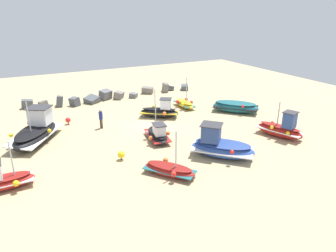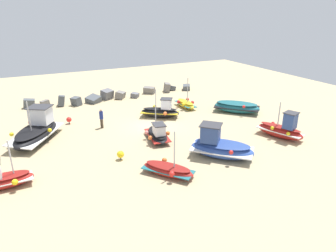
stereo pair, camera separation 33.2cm
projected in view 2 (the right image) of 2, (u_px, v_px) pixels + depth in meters
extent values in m
plane|color=tan|center=(152.00, 126.00, 26.82)|extent=(55.48, 55.48, 0.00)
ellipsoid|color=#1E6670|center=(237.00, 107.00, 30.21)|extent=(4.31, 4.37, 1.07)
cube|color=black|center=(237.00, 107.00, 30.19)|extent=(4.21, 4.27, 0.15)
ellipsoid|color=#1A565F|center=(237.00, 103.00, 30.06)|extent=(3.77, 3.83, 0.22)
sphere|color=red|center=(244.00, 107.00, 28.96)|extent=(0.28, 0.28, 0.28)
sphere|color=#EA7F75|center=(231.00, 102.00, 31.22)|extent=(0.28, 0.28, 0.28)
ellipsoid|color=maroon|center=(280.00, 132.00, 24.36)|extent=(2.41, 3.89, 1.02)
cube|color=white|center=(280.00, 131.00, 24.35)|extent=(2.35, 3.75, 0.16)
ellipsoid|color=maroon|center=(280.00, 127.00, 24.22)|extent=(2.08, 3.41, 0.22)
cube|color=#2D4784|center=(290.00, 121.00, 23.53)|extent=(1.09, 1.06, 1.22)
cube|color=#333338|center=(291.00, 113.00, 23.30)|extent=(1.27, 1.23, 0.06)
cylinder|color=#B7B7BC|center=(279.00, 114.00, 24.02)|extent=(0.08, 0.08, 1.89)
sphere|color=red|center=(273.00, 123.00, 25.37)|extent=(0.28, 0.28, 0.28)
sphere|color=yellow|center=(272.00, 128.00, 23.95)|extent=(0.28, 0.28, 0.28)
sphere|color=orange|center=(288.00, 126.00, 24.49)|extent=(0.28, 0.28, 0.28)
sphere|color=yellow|center=(288.00, 134.00, 23.14)|extent=(0.28, 0.28, 0.28)
ellipsoid|color=maroon|center=(4.00, 181.00, 17.56)|extent=(3.18, 1.33, 0.80)
cube|color=white|center=(4.00, 181.00, 17.55)|extent=(3.05, 1.35, 0.12)
ellipsoid|color=maroon|center=(3.00, 177.00, 17.45)|extent=(2.80, 1.15, 0.17)
cylinder|color=#B7B7BC|center=(11.00, 157.00, 17.30)|extent=(0.08, 0.08, 2.04)
sphere|color=yellow|center=(15.00, 182.00, 17.10)|extent=(0.34, 0.34, 0.34)
ellipsoid|color=black|center=(157.00, 136.00, 24.00)|extent=(1.80, 3.44, 0.66)
cube|color=maroon|center=(157.00, 135.00, 23.99)|extent=(1.82, 3.32, 0.07)
ellipsoid|color=black|center=(157.00, 132.00, 23.91)|extent=(1.57, 3.03, 0.12)
cube|color=white|center=(159.00, 130.00, 23.29)|extent=(0.92, 1.14, 0.76)
cube|color=#333338|center=(159.00, 124.00, 23.15)|extent=(1.07, 1.32, 0.06)
cylinder|color=#B7B7BC|center=(156.00, 117.00, 23.88)|extent=(0.08, 0.08, 2.10)
sphere|color=#EA7F75|center=(164.00, 128.00, 24.91)|extent=(0.32, 0.32, 0.32)
sphere|color=#EA7F75|center=(147.00, 133.00, 23.96)|extent=(0.32, 0.32, 0.32)
sphere|color=orange|center=(168.00, 133.00, 23.88)|extent=(0.32, 0.32, 0.32)
sphere|color=orange|center=(150.00, 138.00, 22.92)|extent=(0.32, 0.32, 0.32)
ellipsoid|color=black|center=(36.00, 134.00, 23.67)|extent=(4.71, 5.72, 1.22)
cube|color=white|center=(36.00, 134.00, 23.65)|extent=(4.60, 5.54, 0.24)
ellipsoid|color=black|center=(35.00, 129.00, 23.51)|extent=(4.10, 5.01, 0.30)
cube|color=silver|center=(41.00, 115.00, 24.22)|extent=(1.90, 1.85, 1.31)
cube|color=#333338|center=(39.00, 107.00, 23.97)|extent=(2.21, 2.15, 0.06)
cylinder|color=#B7B7BC|center=(29.00, 116.00, 22.57)|extent=(0.08, 0.08, 2.24)
sphere|color=yellow|center=(12.00, 134.00, 22.44)|extent=(0.30, 0.30, 0.30)
sphere|color=yellow|center=(50.00, 130.00, 23.41)|extent=(0.30, 0.30, 0.30)
sphere|color=red|center=(30.00, 122.00, 24.81)|extent=(0.30, 0.30, 0.30)
ellipsoid|color=maroon|center=(168.00, 170.00, 18.86)|extent=(2.89, 3.31, 0.68)
cube|color=#1E6670|center=(168.00, 170.00, 18.85)|extent=(2.83, 3.22, 0.09)
ellipsoid|color=maroon|center=(168.00, 166.00, 18.76)|extent=(2.54, 2.90, 0.13)
cylinder|color=#B7B7BC|center=(174.00, 150.00, 18.16)|extent=(0.08, 0.08, 2.31)
sphere|color=red|center=(172.00, 174.00, 17.98)|extent=(0.33, 0.33, 0.33)
sphere|color=orange|center=(164.00, 160.00, 19.57)|extent=(0.33, 0.33, 0.33)
ellipsoid|color=black|center=(160.00, 113.00, 28.86)|extent=(3.72, 3.15, 0.98)
cube|color=gold|center=(160.00, 112.00, 28.84)|extent=(3.60, 3.06, 0.17)
ellipsoid|color=black|center=(160.00, 109.00, 28.73)|extent=(3.25, 2.73, 0.23)
cube|color=silver|center=(166.00, 104.00, 28.46)|extent=(1.22, 1.20, 0.90)
cube|color=#333338|center=(166.00, 99.00, 28.29)|extent=(1.41, 1.39, 0.06)
cylinder|color=#B7B7BC|center=(156.00, 99.00, 28.43)|extent=(0.08, 0.08, 1.81)
sphere|color=yellow|center=(155.00, 107.00, 29.57)|extent=(0.35, 0.35, 0.35)
sphere|color=orange|center=(165.00, 113.00, 27.96)|extent=(0.35, 0.35, 0.35)
ellipsoid|color=gold|center=(185.00, 104.00, 31.79)|extent=(1.12, 3.03, 0.70)
cube|color=#1E6670|center=(185.00, 104.00, 31.77)|extent=(1.13, 2.91, 0.10)
ellipsoid|color=gold|center=(186.00, 102.00, 31.69)|extent=(0.96, 2.66, 0.15)
cylinder|color=#B7B7BC|center=(188.00, 90.00, 30.91)|extent=(0.08, 0.08, 2.50)
sphere|color=yellow|center=(183.00, 105.00, 30.75)|extent=(0.34, 0.34, 0.34)
sphere|color=red|center=(192.00, 102.00, 31.77)|extent=(0.34, 0.34, 0.34)
sphere|color=red|center=(179.00, 102.00, 31.64)|extent=(0.34, 0.34, 0.34)
sphere|color=red|center=(187.00, 99.00, 32.64)|extent=(0.34, 0.34, 0.34)
ellipsoid|color=#2D4C9E|center=(222.00, 150.00, 21.13)|extent=(4.32, 4.36, 1.11)
cube|color=white|center=(222.00, 149.00, 21.11)|extent=(4.22, 4.26, 0.16)
ellipsoid|color=navy|center=(222.00, 144.00, 20.97)|extent=(3.78, 3.82, 0.23)
cube|color=#2D4784|center=(211.00, 133.00, 21.00)|extent=(1.65, 1.65, 1.17)
cube|color=#333338|center=(211.00, 125.00, 20.78)|extent=(1.92, 1.92, 0.06)
sphere|color=red|center=(231.00, 152.00, 19.86)|extent=(0.29, 0.29, 0.29)
sphere|color=orange|center=(214.00, 138.00, 22.14)|extent=(0.29, 0.29, 0.29)
cylinder|color=brown|center=(102.00, 124.00, 26.26)|extent=(0.14, 0.14, 0.82)
cylinder|color=brown|center=(101.00, 123.00, 26.34)|extent=(0.14, 0.14, 0.82)
cylinder|color=navy|center=(101.00, 115.00, 26.04)|extent=(0.32, 0.32, 0.65)
sphere|color=tan|center=(101.00, 110.00, 25.88)|extent=(0.22, 0.22, 0.22)
cube|color=#4C5156|center=(29.00, 103.00, 31.63)|extent=(1.21, 0.79, 1.09)
cube|color=slate|center=(45.00, 104.00, 31.60)|extent=(1.05, 1.03, 0.98)
cube|color=#4C5156|center=(61.00, 101.00, 32.31)|extent=(0.98, 1.28, 1.27)
cube|color=#4C5156|center=(76.00, 101.00, 32.39)|extent=(1.19, 1.19, 1.00)
cube|color=#4C5156|center=(93.00, 100.00, 33.41)|extent=(1.81, 1.86, 1.04)
cube|color=slate|center=(107.00, 95.00, 34.65)|extent=(1.54, 1.54, 1.19)
cube|color=slate|center=(120.00, 95.00, 34.90)|extent=(1.54, 1.52, 1.01)
cube|color=slate|center=(135.00, 95.00, 35.31)|extent=(1.17, 1.16, 0.61)
cube|color=slate|center=(149.00, 90.00, 36.89)|extent=(1.47, 1.42, 0.93)
cube|color=slate|center=(167.00, 88.00, 37.67)|extent=(1.08, 1.34, 1.12)
cube|color=#4C5156|center=(172.00, 88.00, 38.54)|extent=(1.27, 1.21, 0.81)
cube|color=#4C5156|center=(186.00, 87.00, 38.63)|extent=(1.40, 1.53, 0.70)
cylinder|color=#3F3F42|center=(69.00, 123.00, 27.35)|extent=(0.08, 0.08, 0.16)
sphere|color=red|center=(69.00, 120.00, 27.24)|extent=(0.45, 0.45, 0.45)
cylinder|color=#3F3F42|center=(121.00, 159.00, 20.89)|extent=(0.08, 0.08, 0.14)
sphere|color=yellow|center=(120.00, 154.00, 20.78)|extent=(0.49, 0.49, 0.49)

